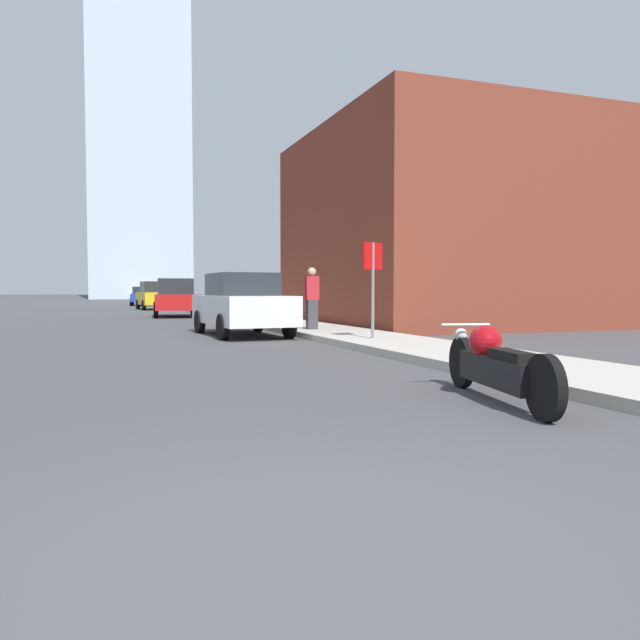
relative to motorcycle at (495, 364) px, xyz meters
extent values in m
plane|color=#424244|center=(-3.23, -3.13, -0.41)|extent=(400.00, 400.00, 0.00)
cube|color=#B2ADA3|center=(1.96, 36.87, -0.33)|extent=(2.28, 240.00, 0.15)
cube|color=brown|center=(9.51, 14.28, 3.06)|extent=(12.42, 10.53, 6.94)
cube|color=silver|center=(2.34, 91.14, 43.33)|extent=(14.15, 14.15, 87.47)
cylinder|color=black|center=(0.19, 0.96, -0.09)|extent=(0.22, 0.64, 0.64)
cylinder|color=black|center=(-0.22, -1.08, -0.09)|extent=(0.22, 0.64, 0.64)
cube|color=black|center=(-0.01, -0.06, -0.07)|extent=(0.55, 1.60, 0.32)
sphere|color=#9E0C14|center=(0.05, 0.25, 0.23)|extent=(0.38, 0.38, 0.38)
cube|color=black|center=(-0.08, -0.39, 0.14)|extent=(0.36, 0.75, 0.10)
sphere|color=silver|center=(0.20, 0.99, 0.26)|extent=(0.16, 0.16, 0.16)
cylinder|color=silver|center=(0.17, 0.85, 0.39)|extent=(0.61, 0.16, 0.04)
cube|color=silver|center=(-0.37, 10.80, 0.30)|extent=(2.02, 4.54, 0.76)
cube|color=#23282D|center=(-0.37, 10.80, 0.98)|extent=(1.64, 2.21, 0.60)
cylinder|color=black|center=(-1.30, 12.14, -0.08)|extent=(0.23, 0.66, 0.65)
cylinder|color=black|center=(0.43, 12.22, -0.08)|extent=(0.23, 0.66, 0.65)
cylinder|color=black|center=(-1.18, 9.38, -0.08)|extent=(0.23, 0.66, 0.65)
cylinder|color=black|center=(0.55, 9.45, -0.08)|extent=(0.23, 0.66, 0.65)
cube|color=red|center=(-0.55, 23.77, 0.29)|extent=(2.22, 4.44, 0.70)
cube|color=#23282D|center=(-0.55, 23.77, 1.00)|extent=(1.75, 2.19, 0.72)
cylinder|color=black|center=(-1.32, 25.18, -0.06)|extent=(0.26, 0.70, 0.69)
cylinder|color=black|center=(0.44, 25.03, -0.06)|extent=(0.26, 0.70, 0.69)
cylinder|color=black|center=(-1.55, 22.52, -0.06)|extent=(0.26, 0.70, 0.69)
cylinder|color=black|center=(0.21, 22.37, -0.06)|extent=(0.26, 0.70, 0.69)
cube|color=gold|center=(-0.46, 35.26, 0.30)|extent=(2.08, 4.17, 0.78)
cube|color=#23282D|center=(-0.46, 35.26, 1.04)|extent=(1.66, 2.05, 0.69)
cylinder|color=black|center=(-1.40, 36.45, -0.09)|extent=(0.25, 0.65, 0.63)
cylinder|color=black|center=(0.30, 36.58, -0.09)|extent=(0.25, 0.65, 0.63)
cylinder|color=black|center=(-1.22, 33.95, -0.09)|extent=(0.25, 0.65, 0.63)
cylinder|color=black|center=(0.48, 34.07, -0.09)|extent=(0.25, 0.65, 0.63)
cube|color=#1E3899|center=(-0.39, 46.67, 0.23)|extent=(2.11, 4.28, 0.63)
cube|color=#23282D|center=(-0.39, 46.67, 0.83)|extent=(1.64, 2.12, 0.58)
cylinder|color=black|center=(-1.07, 48.02, -0.09)|extent=(0.26, 0.66, 0.64)
cylinder|color=black|center=(0.54, 47.86, -0.09)|extent=(0.26, 0.66, 0.64)
cylinder|color=black|center=(-1.32, 45.47, -0.09)|extent=(0.26, 0.66, 0.64)
cylinder|color=black|center=(0.29, 45.31, -0.09)|extent=(0.26, 0.66, 0.64)
cylinder|color=slate|center=(1.72, 6.90, 0.81)|extent=(0.07, 0.07, 2.14)
cube|color=red|center=(1.72, 6.90, 1.58)|extent=(0.57, 0.26, 0.60)
cube|color=#38383D|center=(1.53, 10.49, 0.15)|extent=(0.29, 0.20, 0.82)
cube|color=#B22328|center=(1.53, 10.49, 0.89)|extent=(0.36, 0.20, 0.65)
sphere|color=tan|center=(1.53, 10.49, 1.33)|extent=(0.24, 0.24, 0.24)
camera|label=1|loc=(-4.16, -5.77, 0.82)|focal=35.00mm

